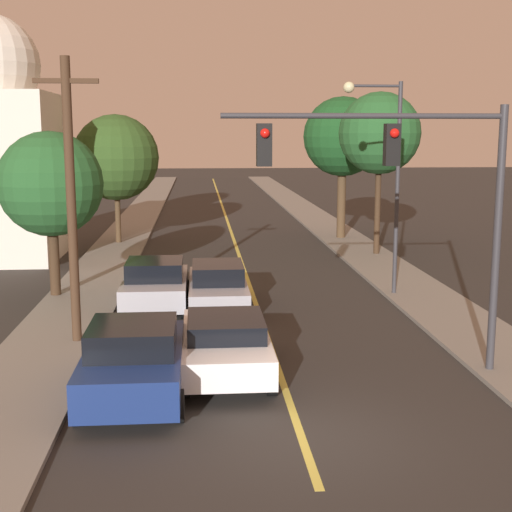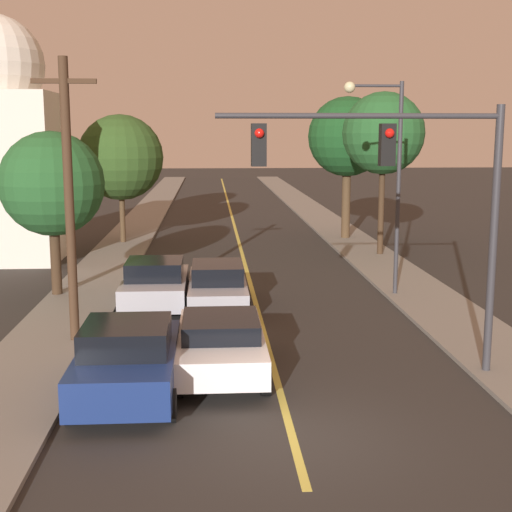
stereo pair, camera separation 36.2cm
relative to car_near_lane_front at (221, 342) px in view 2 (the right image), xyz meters
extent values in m
plane|color=#2D2B28|center=(1.24, -3.53, -0.76)|extent=(200.00, 200.00, 0.00)
cube|color=#2D2B28|center=(1.24, 32.47, -0.76)|extent=(8.84, 80.00, 0.01)
cube|color=#D1C14C|center=(1.24, 32.47, -0.75)|extent=(0.16, 76.00, 0.00)
cube|color=gray|center=(-4.43, 32.47, -0.70)|extent=(2.50, 80.00, 0.12)
cube|color=gray|center=(6.91, 32.47, -0.70)|extent=(2.50, 80.00, 0.12)
cube|color=white|center=(0.00, 0.03, -0.08)|extent=(1.93, 4.47, 0.62)
cube|color=black|center=(0.00, -0.14, 0.43)|extent=(1.70, 2.01, 0.41)
cylinder|color=black|center=(-0.92, 1.42, -0.39)|extent=(0.22, 0.75, 0.75)
cylinder|color=black|center=(0.92, 1.42, -0.39)|extent=(0.22, 0.75, 0.75)
cylinder|color=black|center=(-0.92, -1.35, -0.39)|extent=(0.22, 0.75, 0.75)
cylinder|color=black|center=(0.92, -1.35, -0.39)|extent=(0.22, 0.75, 0.75)
cube|color=#A5A8B2|center=(0.00, 6.33, -0.16)|extent=(1.78, 4.64, 0.61)
cube|color=black|center=(0.00, 6.14, 0.43)|extent=(1.56, 2.09, 0.56)
cylinder|color=black|center=(-0.84, 7.77, -0.46)|extent=(0.22, 0.60, 0.60)
cylinder|color=black|center=(0.84, 7.77, -0.46)|extent=(0.22, 0.60, 0.60)
cylinder|color=black|center=(-0.84, 4.89, -0.46)|extent=(0.22, 0.60, 0.60)
cylinder|color=black|center=(0.84, 4.89, -0.46)|extent=(0.22, 0.60, 0.60)
cube|color=navy|center=(-1.95, -1.31, -0.05)|extent=(1.98, 4.28, 0.77)
cube|color=black|center=(-1.95, -1.48, 0.61)|extent=(1.74, 1.93, 0.56)
cylinder|color=black|center=(-2.88, 0.02, -0.44)|extent=(0.22, 0.65, 0.65)
cylinder|color=black|center=(-1.01, 0.02, -0.44)|extent=(0.22, 0.65, 0.65)
cylinder|color=black|center=(-2.88, -2.64, -0.44)|extent=(0.22, 0.65, 0.65)
cylinder|color=black|center=(-1.01, -2.64, -0.44)|extent=(0.22, 0.65, 0.65)
cube|color=#A5A8B2|center=(-1.95, 6.40, -0.10)|extent=(1.95, 4.17, 0.69)
cube|color=black|center=(-1.95, 6.24, 0.53)|extent=(1.71, 1.88, 0.57)
cylinder|color=black|center=(-2.87, 7.70, -0.44)|extent=(0.22, 0.64, 0.64)
cylinder|color=black|center=(-1.02, 7.70, -0.44)|extent=(0.22, 0.64, 0.64)
cylinder|color=black|center=(-2.87, 5.11, -0.44)|extent=(0.22, 0.64, 0.64)
cylinder|color=black|center=(-1.02, 5.11, -0.44)|extent=(0.22, 0.64, 0.64)
cylinder|color=#333338|center=(6.06, -0.41, 2.34)|extent=(0.18, 0.18, 5.96)
cylinder|color=#333338|center=(2.99, -0.41, 5.06)|extent=(6.15, 0.12, 0.12)
cube|color=black|center=(3.60, -0.41, 4.45)|extent=(0.32, 0.28, 0.90)
sphere|color=red|center=(3.60, -0.59, 4.70)|extent=(0.20, 0.20, 0.20)
cube|color=black|center=(0.84, -0.41, 4.45)|extent=(0.32, 0.28, 0.90)
sphere|color=red|center=(0.84, -0.59, 4.70)|extent=(0.20, 0.20, 0.20)
cylinder|color=#333338|center=(6.01, 7.52, 2.85)|extent=(0.14, 0.14, 6.99)
cylinder|color=#333338|center=(5.16, 7.52, 6.20)|extent=(1.70, 0.09, 0.09)
sphere|color=beige|center=(4.31, 7.52, 6.15)|extent=(0.36, 0.36, 0.36)
cylinder|color=#422D1E|center=(-3.78, 2.69, 2.96)|extent=(0.24, 0.24, 7.21)
cube|color=#422D1E|center=(-3.78, 2.69, 5.97)|extent=(1.60, 0.12, 0.12)
cylinder|color=#4C3823|center=(-4.53, 19.72, 0.71)|extent=(0.27, 0.27, 2.71)
sphere|color=#2D4C1E|center=(-4.53, 19.72, 3.52)|extent=(4.16, 4.16, 4.16)
cylinder|color=#3D2B1C|center=(-5.38, 8.16, 0.61)|extent=(0.34, 0.34, 2.50)
sphere|color=#235628|center=(-5.38, 8.16, 3.06)|extent=(3.44, 3.44, 3.44)
cylinder|color=#4C3823|center=(6.78, 20.48, 1.24)|extent=(0.44, 0.44, 3.76)
sphere|color=#19471E|center=(6.78, 20.48, 4.52)|extent=(4.01, 4.01, 4.01)
cylinder|color=#3D2B1C|center=(7.38, 15.41, 1.40)|extent=(0.26, 0.26, 4.08)
sphere|color=#235628|center=(7.38, 15.41, 4.69)|extent=(3.58, 3.58, 3.58)
cube|color=silver|center=(-9.21, 15.92, 2.82)|extent=(5.06, 5.06, 7.16)
camera|label=1|loc=(-0.58, -15.62, 4.71)|focal=50.00mm
camera|label=2|loc=(-0.22, -15.65, 4.71)|focal=50.00mm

